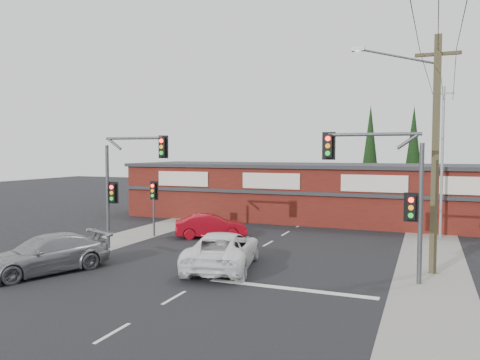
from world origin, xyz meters
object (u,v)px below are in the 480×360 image
at_px(white_suv, 223,250).
at_px(shop_building, 299,191).
at_px(utility_pole, 432,146).
at_px(silver_suv, 45,254).
at_px(red_sedan, 211,226).

distance_m(white_suv, shop_building, 16.58).
bearing_deg(utility_pole, white_suv, -163.58).
bearing_deg(shop_building, silver_suv, -106.23).
relative_size(silver_suv, red_sedan, 1.28).
distance_m(red_sedan, utility_pole, 13.64).
bearing_deg(shop_building, utility_pole, -56.24).
distance_m(red_sedan, shop_building, 10.52).
height_order(red_sedan, utility_pole, utility_pole).
bearing_deg(silver_suv, shop_building, 96.56).
height_order(red_sedan, shop_building, shop_building).
xyz_separation_m(white_suv, shop_building, (-0.86, 16.50, 1.33)).
xyz_separation_m(white_suv, utility_pole, (8.50, 2.51, 4.59)).
distance_m(white_suv, red_sedan, 7.44).
height_order(white_suv, shop_building, shop_building).
height_order(white_suv, silver_suv, white_suv).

